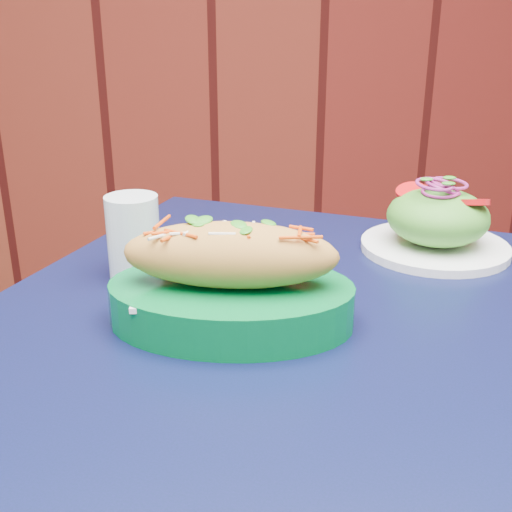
{
  "coord_description": "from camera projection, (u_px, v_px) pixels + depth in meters",
  "views": [
    {
      "loc": [
        -0.36,
        0.6,
        1.08
      ],
      "look_at": [
        -0.32,
        1.29,
        0.81
      ],
      "focal_mm": 45.0,
      "sensor_mm": 36.0,
      "label": 1
    }
  ],
  "objects": [
    {
      "name": "cafe_table",
      "position": [
        324.0,
        391.0,
        0.74
      ],
      "size": [
        1.05,
        1.05,
        0.75
      ],
      "rotation": [
        0.0,
        0.0,
        -0.41
      ],
      "color": "black",
      "rests_on": "ground"
    },
    {
      "name": "banh_mi_basket",
      "position": [
        231.0,
        283.0,
        0.7
      ],
      "size": [
        0.29,
        0.21,
        0.12
      ],
      "rotation": [
        0.0,
        0.0,
        -0.14
      ],
      "color": "#01612A",
      "rests_on": "cafe_table"
    },
    {
      "name": "salad_plate",
      "position": [
        437.0,
        223.0,
        0.91
      ],
      "size": [
        0.21,
        0.21,
        0.11
      ],
      "rotation": [
        0.0,
        0.0,
        0.05
      ],
      "color": "white",
      "rests_on": "cafe_table"
    },
    {
      "name": "water_glass",
      "position": [
        134.0,
        238.0,
        0.82
      ],
      "size": [
        0.07,
        0.07,
        0.11
      ],
      "primitive_type": "cylinder",
      "color": "silver",
      "rests_on": "cafe_table"
    }
  ]
}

